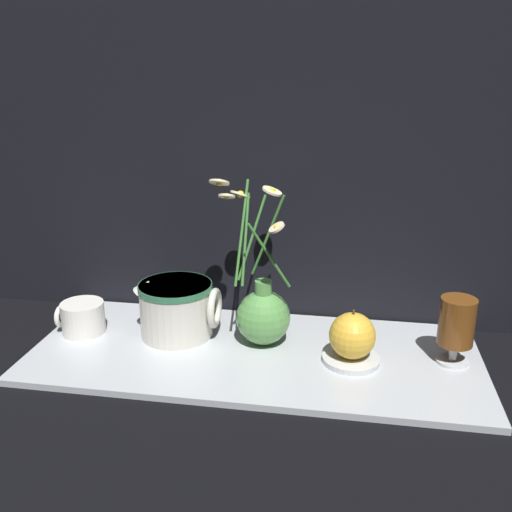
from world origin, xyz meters
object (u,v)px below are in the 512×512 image
at_px(yellow_mug, 82,318).
at_px(tea_glass, 457,324).
at_px(orange_fruit, 352,336).
at_px(ceramic_pitcher, 177,307).
at_px(vase_with_flowers, 263,312).

distance_m(yellow_mug, tea_glass, 0.70).
bearing_deg(tea_glass, orange_fruit, -171.40).
height_order(yellow_mug, orange_fruit, orange_fruit).
height_order(yellow_mug, ceramic_pitcher, ceramic_pitcher).
height_order(yellow_mug, tea_glass, tea_glass).
height_order(ceramic_pitcher, orange_fruit, ceramic_pitcher).
bearing_deg(ceramic_pitcher, vase_with_flowers, -1.42).
distance_m(yellow_mug, ceramic_pitcher, 0.19).
height_order(vase_with_flowers, yellow_mug, vase_with_flowers).
bearing_deg(yellow_mug, orange_fruit, -3.59).
bearing_deg(vase_with_flowers, orange_fruit, -16.47).
height_order(ceramic_pitcher, tea_glass, tea_glass).
xyz_separation_m(vase_with_flowers, tea_glass, (0.35, -0.02, 0.01)).
bearing_deg(orange_fruit, ceramic_pitcher, 170.92).
bearing_deg(ceramic_pitcher, yellow_mug, -173.70).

